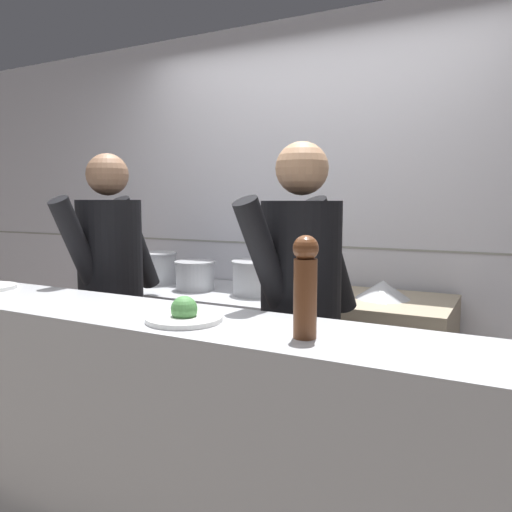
{
  "coord_description": "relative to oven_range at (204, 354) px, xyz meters",
  "views": [
    {
      "loc": [
        1.18,
        -1.66,
        1.45
      ],
      "look_at": [
        -0.04,
        0.67,
        1.15
      ],
      "focal_mm": 35.0,
      "sensor_mm": 36.0,
      "label": 1
    }
  ],
  "objects": [
    {
      "name": "chef_sous",
      "position": [
        0.98,
        -0.71,
        0.5
      ],
      "size": [
        0.44,
        0.73,
        1.69
      ],
      "rotation": [
        0.0,
        0.0,
        -0.34
      ],
      "color": "black",
      "rests_on": "ground_plane"
    },
    {
      "name": "stock_pot",
      "position": [
        -0.4,
        0.02,
        0.55
      ],
      "size": [
        0.28,
        0.28,
        0.21
      ],
      "color": "#B7BABF",
      "rests_on": "oven_range"
    },
    {
      "name": "oven_range",
      "position": [
        0.0,
        0.0,
        0.0
      ],
      "size": [
        1.2,
        0.71,
        0.87
      ],
      "color": "maroon",
      "rests_on": "ground_plane"
    },
    {
      "name": "pepper_mill",
      "position": [
        1.22,
        -1.28,
        0.75
      ],
      "size": [
        0.08,
        0.08,
        0.32
      ],
      "color": "brown",
      "rests_on": "pass_counter"
    },
    {
      "name": "mixing_bowl_steel",
      "position": [
        1.15,
        0.02,
        0.52
      ],
      "size": [
        0.29,
        0.29,
        0.1
      ],
      "color": "#B7BABF",
      "rests_on": "prep_counter"
    },
    {
      "name": "plated_dish_appetiser",
      "position": [
        0.77,
        -1.28,
        0.61
      ],
      "size": [
        0.27,
        0.27,
        0.09
      ],
      "color": "white",
      "rests_on": "pass_counter"
    },
    {
      "name": "sauce_pot",
      "position": [
        -0.03,
        -0.06,
        0.53
      ],
      "size": [
        0.26,
        0.26,
        0.18
      ],
      "color": "#B7BABF",
      "rests_on": "oven_range"
    },
    {
      "name": "chef_head_cook",
      "position": [
        -0.17,
        -0.66,
        0.5
      ],
      "size": [
        0.36,
        0.74,
        1.69
      ],
      "rotation": [
        0.0,
        0.0,
        -0.05
      ],
      "color": "black",
      "rests_on": "ground_plane"
    },
    {
      "name": "wall_back_tiled",
      "position": [
        0.6,
        0.4,
        0.86
      ],
      "size": [
        8.0,
        0.06,
        2.6
      ],
      "color": "silver",
      "rests_on": "ground_plane"
    },
    {
      "name": "prep_counter",
      "position": [
        1.07,
        -0.0,
        0.02
      ],
      "size": [
        0.91,
        0.65,
        0.91
      ],
      "color": "gray",
      "rests_on": "ground_plane"
    },
    {
      "name": "braising_pot",
      "position": [
        0.4,
        -0.02,
        0.55
      ],
      "size": [
        0.31,
        0.31,
        0.21
      ],
      "color": "#B7BABF",
      "rests_on": "oven_range"
    },
    {
      "name": "pass_counter",
      "position": [
        0.47,
        -1.23,
        0.07
      ],
      "size": [
        2.99,
        0.45,
        1.03
      ],
      "color": "#B7BABF",
      "rests_on": "ground_plane"
    }
  ]
}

